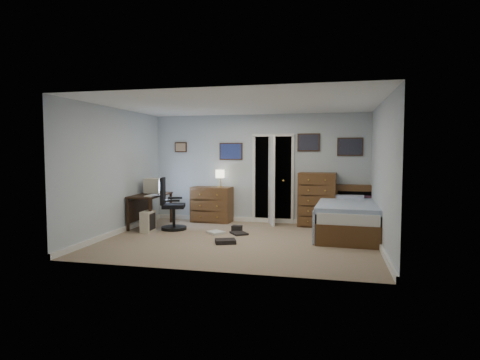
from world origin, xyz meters
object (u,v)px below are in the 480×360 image
object	(u,v)px
computer_desk	(147,202)
bed	(348,218)
tall_dresser	(317,200)
low_dresser	(212,204)
office_chair	(171,210)

from	to	relation	value
computer_desk	bed	size ratio (longest dim) A/B	0.56
tall_dresser	bed	world-z (taller)	tall_dresser
computer_desk	low_dresser	distance (m)	1.51
computer_desk	tall_dresser	xyz separation A→B (m)	(3.65, 0.84, 0.04)
bed	tall_dresser	bearing A→B (deg)	128.78
low_dresser	bed	bearing A→B (deg)	-12.23
low_dresser	tall_dresser	distance (m)	2.43
office_chair	low_dresser	xyz separation A→B (m)	(0.57, 1.10, -0.01)
office_chair	bed	distance (m)	3.62
tall_dresser	bed	bearing A→B (deg)	-50.33
computer_desk	low_dresser	xyz separation A→B (m)	(1.22, 0.87, -0.14)
computer_desk	office_chair	bearing A→B (deg)	-20.73
office_chair	tall_dresser	distance (m)	3.18
computer_desk	low_dresser	world-z (taller)	low_dresser
low_dresser	bed	xyz separation A→B (m)	(3.04, -0.88, -0.07)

